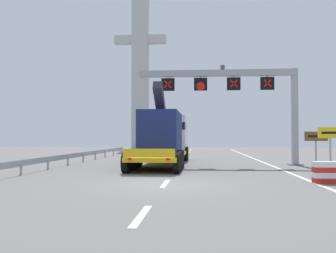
{
  "coord_description": "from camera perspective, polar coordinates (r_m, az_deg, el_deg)",
  "views": [
    {
      "loc": [
        1.45,
        -15.1,
        1.91
      ],
      "look_at": [
        -0.76,
        10.79,
        2.64
      ],
      "focal_mm": 40.31,
      "sensor_mm": 36.0,
      "label": 1
    }
  ],
  "objects": [
    {
      "name": "tourist_info_sign_brown",
      "position": [
        23.67,
        21.49,
        -2.06
      ],
      "size": [
        1.33,
        0.15,
        2.23
      ],
      "color": "#9EA0A5",
      "rests_on": "ground"
    },
    {
      "name": "ground",
      "position": [
        15.29,
        -0.62,
        -8.8
      ],
      "size": [
        112.0,
        112.0,
        0.0
      ],
      "primitive_type": "plane",
      "color": "slate"
    },
    {
      "name": "guardrail_left",
      "position": [
        29.51,
        -12.81,
        -4.19
      ],
      "size": [
        0.13,
        29.98,
        0.76
      ],
      "color": "#999EA3",
      "rests_on": "ground"
    },
    {
      "name": "exit_sign_yellow",
      "position": [
        21.73,
        23.36,
        -1.7
      ],
      "size": [
        1.32,
        0.15,
        2.43
      ],
      "color": "#9EA0A5",
      "rests_on": "ground"
    },
    {
      "name": "overhead_lane_gantry",
      "position": [
        26.8,
        10.57,
        5.77
      ],
      "size": [
        11.22,
        0.9,
        6.92
      ],
      "color": "#9EA0A5",
      "rests_on": "ground"
    },
    {
      "name": "lane_markings",
      "position": [
        34.53,
        2.51,
        -4.77
      ],
      "size": [
        0.2,
        53.29,
        0.01
      ],
      "color": "silver",
      "rests_on": "ground"
    },
    {
      "name": "crash_barrier_striped",
      "position": [
        16.96,
        22.75,
        -6.43
      ],
      "size": [
        1.02,
        0.55,
        0.9
      ],
      "color": "red",
      "rests_on": "ground"
    },
    {
      "name": "bridge_pylon_distant",
      "position": [
        66.92,
        -4.2,
        10.23
      ],
      "size": [
        9.0,
        2.0,
        30.5
      ],
      "color": "#B7B7B2",
      "rests_on": "ground"
    },
    {
      "name": "heavy_haul_truck_yellow",
      "position": [
        27.19,
        -0.43,
        -1.45
      ],
      "size": [
        3.09,
        14.08,
        5.3
      ],
      "color": "yellow",
      "rests_on": "ground"
    },
    {
      "name": "edge_line_right",
      "position": [
        27.58,
        14.84,
        -5.52
      ],
      "size": [
        0.2,
        63.0,
        0.01
      ],
      "primitive_type": "cube",
      "color": "silver",
      "rests_on": "ground"
    }
  ]
}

